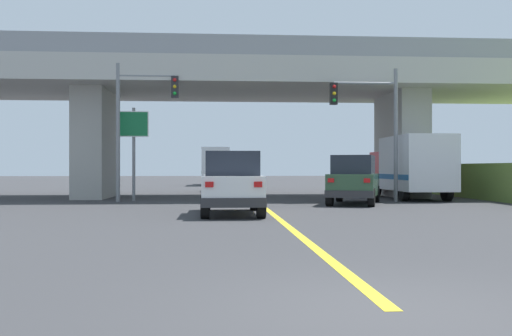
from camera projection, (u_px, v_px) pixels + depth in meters
ground at (251, 197)px, 30.08m from camera, size 160.00×160.00×0.00m
overpass_bridge at (251, 93)px, 30.08m from camera, size 33.13×8.23×7.50m
lane_divider_stripe at (280, 219)px, 16.87m from camera, size 0.20×21.67×0.01m
suv_lead at (232, 183)px, 18.75m from camera, size 1.93×4.42×2.02m
suv_crossing at (354, 180)px, 24.09m from camera, size 3.16×4.72×2.02m
box_truck at (411, 166)px, 28.11m from camera, size 2.33×6.61×3.01m
sedan_oncoming at (226, 176)px, 37.61m from camera, size 1.96×4.41×2.02m
traffic_signal_nearside at (374, 117)px, 25.74m from camera, size 3.06×0.36×5.93m
traffic_signal_farside at (137, 113)px, 25.65m from camera, size 2.75×0.36×6.13m
highway_sign at (134, 134)px, 26.27m from camera, size 1.34×0.17×4.24m
semi_truck_distant at (216, 166)px, 50.66m from camera, size 2.33×6.52×3.24m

